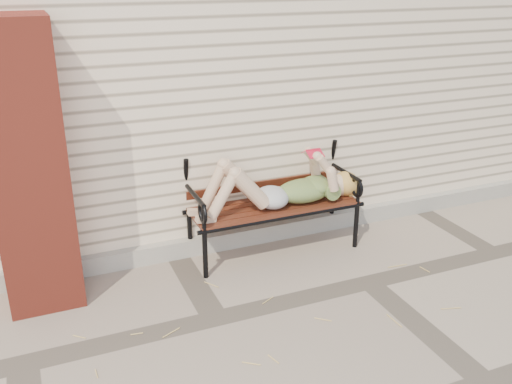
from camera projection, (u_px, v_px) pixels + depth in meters
name	position (u px, v px, depth m)	size (l,w,h in m)	color
ground	(369.00, 282.00, 4.39)	(80.00, 80.00, 0.00)	gray
house_wall	(231.00, 39.00, 6.40)	(8.00, 4.00, 3.00)	beige
foundation_strip	(311.00, 224.00, 5.20)	(8.00, 0.10, 0.15)	#A7A297
brick_pillar	(28.00, 169.00, 3.84)	(0.50, 0.50, 2.00)	maroon
garden_bench	(270.00, 186.00, 4.76)	(1.54, 0.61, 1.00)	black
reading_woman	(277.00, 187.00, 4.65)	(1.45, 0.33, 0.46)	#0A3F4A
straw_scatter	(258.00, 348.00, 3.63)	(3.00, 1.69, 0.01)	tan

